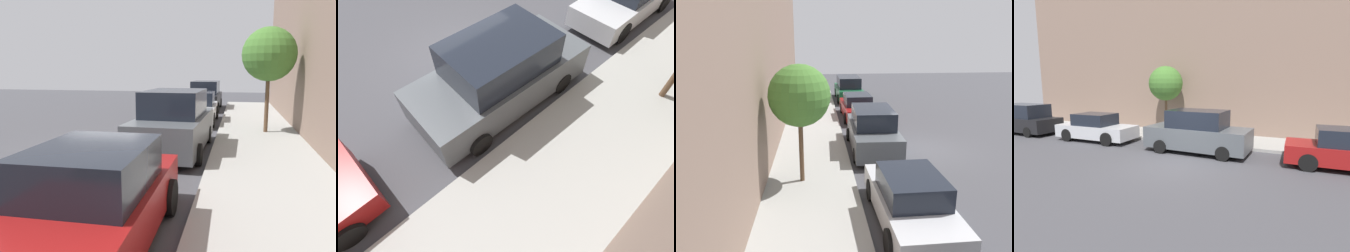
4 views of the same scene
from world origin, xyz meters
The scene contains 7 objects.
ground_plane centered at (0.00, 0.00, 0.00)m, with size 60.00×60.00×0.00m, color #424247.
sidewalk centered at (5.07, 0.00, 0.07)m, with size 3.14×32.00×0.15m.
parked_sedan_second centered at (2.25, -6.15, 0.72)m, with size 1.92×4.54×1.54m.
parked_suv_third centered at (2.30, -0.09, 0.93)m, with size 2.08×4.85×1.98m.
parked_sedan_fourth centered at (2.29, 6.04, 0.72)m, with size 1.92×4.54×1.54m.
parked_minivan_fifth centered at (2.12, 11.95, 0.92)m, with size 2.02×4.91×1.90m.
street_tree centered at (5.39, 3.25, 3.21)m, with size 2.10×2.10×4.12m.
Camera 1 is at (4.25, -10.28, 2.59)m, focal length 35.00 mm.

